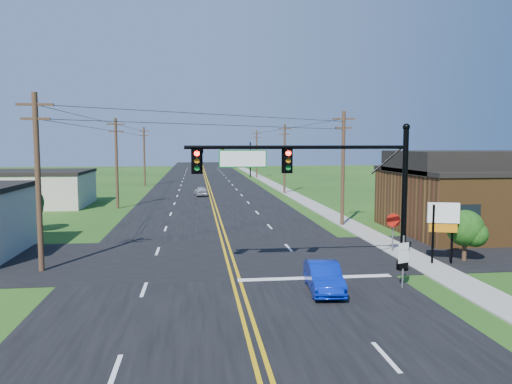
{
  "coord_description": "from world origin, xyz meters",
  "views": [
    {
      "loc": [
        -1.65,
        -15.96,
        6.47
      ],
      "look_at": [
        1.48,
        10.0,
        3.93
      ],
      "focal_mm": 35.0,
      "sensor_mm": 36.0,
      "label": 1
    }
  ],
  "objects": [
    {
      "name": "utility_pole_left_a",
      "position": [
        -9.5,
        10.0,
        4.72
      ],
      "size": [
        1.8,
        0.28,
        9.0
      ],
      "color": "#3D2C1B",
      "rests_on": "ground"
    },
    {
      "name": "brick_building",
      "position": [
        20.0,
        18.0,
        2.35
      ],
      "size": [
        14.2,
        11.2,
        4.7
      ],
      "color": "brown",
      "rests_on": "ground"
    },
    {
      "name": "route_sign",
      "position": [
        7.5,
        4.94,
        1.4
      ],
      "size": [
        0.57,
        0.26,
        2.4
      ],
      "rotation": [
        0.0,
        0.0,
        0.39
      ],
      "color": "slate",
      "rests_on": "ground"
    },
    {
      "name": "utility_pole_left_b",
      "position": [
        -9.5,
        35.0,
        4.72
      ],
      "size": [
        1.8,
        0.28,
        9.0
      ],
      "color": "#3D2C1B",
      "rests_on": "ground"
    },
    {
      "name": "signal_mast_far",
      "position": [
        4.44,
        80.0,
        4.55
      ],
      "size": [
        10.98,
        0.6,
        7.48
      ],
      "color": "black",
      "rests_on": "ground"
    },
    {
      "name": "shrub_corner",
      "position": [
        13.0,
        9.5,
        1.85
      ],
      "size": [
        2.0,
        2.0,
        2.86
      ],
      "color": "#3D2C1B",
      "rests_on": "ground"
    },
    {
      "name": "utility_pole_right_b",
      "position": [
        9.8,
        48.0,
        4.72
      ],
      "size": [
        1.8,
        0.28,
        9.0
      ],
      "color": "#3D2C1B",
      "rests_on": "ground"
    },
    {
      "name": "utility_pole_left_c",
      "position": [
        -9.5,
        62.0,
        4.72
      ],
      "size": [
        1.8,
        0.28,
        9.0
      ],
      "color": "#3D2C1B",
      "rests_on": "ground"
    },
    {
      "name": "road_cross",
      "position": [
        0.0,
        12.0,
        0.02
      ],
      "size": [
        70.0,
        10.0,
        0.04
      ],
      "primitive_type": "cube",
      "color": "black",
      "rests_on": "ground"
    },
    {
      "name": "signal_mast_main",
      "position": [
        4.34,
        8.0,
        4.75
      ],
      "size": [
        11.3,
        0.6,
        7.48
      ],
      "color": "black",
      "rests_on": "ground"
    },
    {
      "name": "pylon_sign",
      "position": [
        11.44,
        9.0,
        2.44
      ],
      "size": [
        1.62,
        0.69,
        3.34
      ],
      "rotation": [
        0.0,
        0.0,
        -0.29
      ],
      "color": "black",
      "rests_on": "ground"
    },
    {
      "name": "tree_right_back",
      "position": [
        16.0,
        26.0,
        2.6
      ],
      "size": [
        3.0,
        3.0,
        4.1
      ],
      "color": "#3D2C1B",
      "rests_on": "ground"
    },
    {
      "name": "sidewalk",
      "position": [
        10.5,
        40.0,
        0.04
      ],
      "size": [
        2.0,
        160.0,
        0.08
      ],
      "primitive_type": "cube",
      "color": "gray",
      "rests_on": "ground"
    },
    {
      "name": "utility_pole_right_c",
      "position": [
        9.8,
        78.0,
        4.72
      ],
      "size": [
        1.8,
        0.28,
        9.0
      ],
      "color": "#3D2C1B",
      "rests_on": "ground"
    },
    {
      "name": "road_main",
      "position": [
        0.0,
        50.0,
        0.02
      ],
      "size": [
        16.0,
        220.0,
        0.04
      ],
      "primitive_type": "cube",
      "color": "black",
      "rests_on": "ground"
    },
    {
      "name": "ground",
      "position": [
        0.0,
        0.0,
        0.0
      ],
      "size": [
        260.0,
        260.0,
        0.0
      ],
      "primitive_type": "plane",
      "color": "#183F12",
      "rests_on": "ground"
    },
    {
      "name": "utility_pole_right_a",
      "position": [
        9.8,
        22.0,
        4.72
      ],
      "size": [
        1.8,
        0.28,
        9.0
      ],
      "color": "#3D2C1B",
      "rests_on": "ground"
    },
    {
      "name": "cream_bldg_far",
      "position": [
        -19.0,
        38.0,
        1.86
      ],
      "size": [
        12.2,
        9.2,
        3.7
      ],
      "color": "beige",
      "rests_on": "ground"
    },
    {
      "name": "tree_left",
      "position": [
        -14.0,
        22.0,
        2.16
      ],
      "size": [
        2.4,
        2.4,
        3.37
      ],
      "color": "#3D2C1B",
      "rests_on": "ground"
    },
    {
      "name": "blue_car",
      "position": [
        3.85,
        4.86,
        0.63
      ],
      "size": [
        1.65,
        3.92,
        1.26
      ],
      "primitive_type": "imported",
      "rotation": [
        0.0,
        0.0,
        -0.08
      ],
      "color": "#0822B1",
      "rests_on": "ground"
    },
    {
      "name": "stop_sign",
      "position": [
        9.89,
        11.98,
        1.73
      ],
      "size": [
        0.85,
        0.19,
        2.4
      ],
      "rotation": [
        0.0,
        0.0,
        -0.18
      ],
      "color": "slate",
      "rests_on": "ground"
    },
    {
      "name": "distant_car",
      "position": [
        -1.08,
        45.84,
        0.59
      ],
      "size": [
        1.78,
        3.62,
        1.19
      ],
      "primitive_type": "imported",
      "rotation": [
        0.0,
        0.0,
        3.25
      ],
      "color": "silver",
      "rests_on": "ground"
    }
  ]
}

